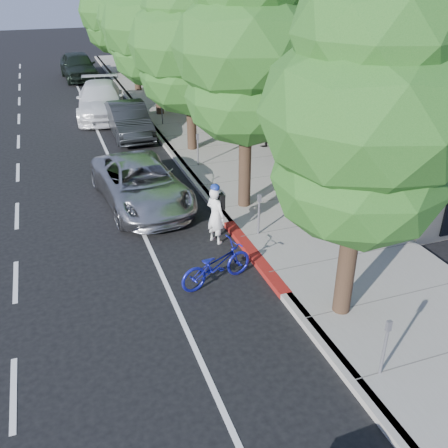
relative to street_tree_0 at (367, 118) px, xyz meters
name	(u,v)px	position (x,y,z in m)	size (l,w,h in m)	color
ground	(269,277)	(-0.90, 2.00, -4.64)	(120.00, 120.00, 0.00)	black
sidewalk	(239,161)	(1.40, 10.00, -4.56)	(4.60, 56.00, 0.15)	gray
curb	(185,168)	(-0.90, 10.00, -4.56)	(0.30, 56.00, 0.15)	#9E998E
curb_red_segment	(254,255)	(-0.90, 3.00, -4.56)	(0.32, 4.00, 0.15)	maroon
storefront_building	(294,35)	(8.70, 20.00, -1.14)	(10.00, 36.00, 7.00)	#B7A98D
street_tree_0	(367,118)	(0.00, 0.00, 0.00)	(4.19, 4.19, 7.39)	black
street_tree_1	(247,51)	(0.00, 6.00, 0.37)	(4.36, 4.36, 7.94)	black
street_tree_2	(189,45)	(0.00, 12.00, -0.25)	(4.82, 4.82, 7.25)	black
street_tree_3	(155,27)	(0.00, 18.00, -0.21)	(5.32, 5.32, 7.45)	black
street_tree_4	(133,20)	(0.00, 24.00, -0.39)	(4.30, 4.30, 6.91)	black
street_tree_5	(117,12)	(0.00, 30.00, -0.40)	(5.31, 5.31, 7.19)	black
cyclist	(215,215)	(-1.60, 4.23, -3.79)	(0.62, 0.41, 1.70)	white
bicycle	(216,265)	(-2.27, 2.22, -4.10)	(0.71, 2.03, 1.07)	#171AA0
silver_suv	(141,184)	(-3.10, 7.50, -3.90)	(2.46, 5.34, 1.48)	#AEAEB3
dark_sedan	(129,120)	(-2.14, 15.12, -3.87)	(1.61, 4.63, 1.52)	#212427
white_pickup	(101,100)	(-2.89, 19.10, -3.79)	(2.37, 5.83, 1.69)	white
dark_suv_far	(78,66)	(-3.10, 29.26, -3.73)	(2.15, 5.34, 1.82)	black
pedestrian	(265,128)	(3.05, 11.26, -3.68)	(0.79, 0.61, 1.62)	black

